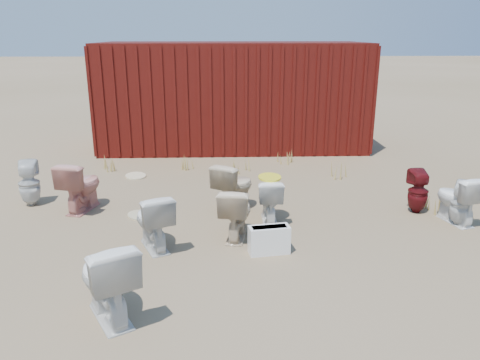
{
  "coord_description": "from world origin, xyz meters",
  "views": [
    {
      "loc": [
        -0.23,
        -5.91,
        2.61
      ],
      "look_at": [
        0.0,
        0.6,
        0.55
      ],
      "focal_mm": 35.0,
      "sensor_mm": 36.0,
      "label": 1
    }
  ],
  "objects_px": {
    "toilet_front_a": "(107,279)",
    "toilet_back_e": "(461,204)",
    "toilet_back_beige_left": "(236,212)",
    "toilet_back_beige_right": "(234,186)",
    "toilet_back_yellowlid": "(269,199)",
    "toilet_front_pink": "(81,186)",
    "toilet_back_a": "(29,183)",
    "loose_tank": "(269,240)",
    "shipping_container": "(233,95)",
    "toilet_front_e": "(457,199)",
    "toilet_front_maroon": "(418,191)",
    "toilet_front_c": "(153,221)"
  },
  "relations": [
    {
      "from": "toilet_front_a",
      "to": "toilet_back_e",
      "type": "height_order",
      "value": "toilet_front_a"
    },
    {
      "from": "toilet_back_beige_left",
      "to": "toilet_back_beige_right",
      "type": "distance_m",
      "value": 1.02
    },
    {
      "from": "toilet_back_beige_left",
      "to": "toilet_back_yellowlid",
      "type": "bearing_deg",
      "value": -120.55
    },
    {
      "from": "toilet_front_pink",
      "to": "toilet_back_a",
      "type": "bearing_deg",
      "value": -0.24
    },
    {
      "from": "toilet_back_yellowlid",
      "to": "toilet_back_e",
      "type": "distance_m",
      "value": 2.69
    },
    {
      "from": "toilet_back_beige_left",
      "to": "loose_tank",
      "type": "xyz_separation_m",
      "value": [
        0.4,
        -0.48,
        -0.18
      ]
    },
    {
      "from": "shipping_container",
      "to": "toilet_front_a",
      "type": "distance_m",
      "value": 7.36
    },
    {
      "from": "shipping_container",
      "to": "toilet_back_a",
      "type": "xyz_separation_m",
      "value": [
        -3.28,
        -4.05,
        -0.84
      ]
    },
    {
      "from": "toilet_front_pink",
      "to": "toilet_front_e",
      "type": "bearing_deg",
      "value": -172.01
    },
    {
      "from": "toilet_back_yellowlid",
      "to": "toilet_front_pink",
      "type": "bearing_deg",
      "value": -10.7
    },
    {
      "from": "toilet_front_e",
      "to": "toilet_back_beige_right",
      "type": "xyz_separation_m",
      "value": [
        -3.16,
        0.6,
        0.02
      ]
    },
    {
      "from": "toilet_front_maroon",
      "to": "shipping_container",
      "type": "bearing_deg",
      "value": -62.01
    },
    {
      "from": "toilet_front_c",
      "to": "loose_tank",
      "type": "height_order",
      "value": "toilet_front_c"
    },
    {
      "from": "toilet_front_maroon",
      "to": "toilet_front_c",
      "type": "bearing_deg",
      "value": 13.68
    },
    {
      "from": "toilet_front_e",
      "to": "toilet_back_yellowlid",
      "type": "relative_size",
      "value": 1.11
    },
    {
      "from": "toilet_front_e",
      "to": "toilet_back_a",
      "type": "relative_size",
      "value": 0.99
    },
    {
      "from": "toilet_front_e",
      "to": "toilet_back_e",
      "type": "relative_size",
      "value": 1.11
    },
    {
      "from": "toilet_back_beige_right",
      "to": "toilet_front_a",
      "type": "bearing_deg",
      "value": 99.74
    },
    {
      "from": "toilet_front_a",
      "to": "toilet_back_e",
      "type": "distance_m",
      "value": 4.9
    },
    {
      "from": "toilet_back_beige_left",
      "to": "toilet_back_e",
      "type": "bearing_deg",
      "value": -164.44
    },
    {
      "from": "toilet_front_c",
      "to": "toilet_back_a",
      "type": "height_order",
      "value": "toilet_front_c"
    },
    {
      "from": "toilet_back_a",
      "to": "toilet_back_yellowlid",
      "type": "relative_size",
      "value": 1.11
    },
    {
      "from": "toilet_back_e",
      "to": "loose_tank",
      "type": "relative_size",
      "value": 1.27
    },
    {
      "from": "toilet_back_beige_left",
      "to": "toilet_back_e",
      "type": "distance_m",
      "value": 3.18
    },
    {
      "from": "toilet_back_beige_left",
      "to": "toilet_front_maroon",
      "type": "bearing_deg",
      "value": -153.41
    },
    {
      "from": "toilet_back_beige_right",
      "to": "loose_tank",
      "type": "distance_m",
      "value": 1.56
    },
    {
      "from": "toilet_front_e",
      "to": "toilet_back_a",
      "type": "height_order",
      "value": "toilet_back_a"
    },
    {
      "from": "toilet_back_beige_right",
      "to": "toilet_back_yellowlid",
      "type": "relative_size",
      "value": 1.18
    },
    {
      "from": "toilet_front_c",
      "to": "toilet_back_yellowlid",
      "type": "xyz_separation_m",
      "value": [
        1.54,
        0.85,
        -0.05
      ]
    },
    {
      "from": "toilet_front_c",
      "to": "toilet_front_maroon",
      "type": "relative_size",
      "value": 1.12
    },
    {
      "from": "toilet_front_c",
      "to": "toilet_back_beige_left",
      "type": "height_order",
      "value": "toilet_front_c"
    },
    {
      "from": "toilet_front_maroon",
      "to": "toilet_back_beige_left",
      "type": "xyz_separation_m",
      "value": [
        -2.76,
        -0.82,
        0.03
      ]
    },
    {
      "from": "toilet_front_pink",
      "to": "toilet_back_beige_right",
      "type": "xyz_separation_m",
      "value": [
        2.33,
        -0.08,
        -0.01
      ]
    },
    {
      "from": "toilet_back_yellowlid",
      "to": "toilet_back_a",
      "type": "bearing_deg",
      "value": -11.85
    },
    {
      "from": "loose_tank",
      "to": "toilet_back_beige_right",
      "type": "bearing_deg",
      "value": 95.66
    },
    {
      "from": "toilet_front_maroon",
      "to": "toilet_back_yellowlid",
      "type": "relative_size",
      "value": 1.03
    },
    {
      "from": "toilet_front_e",
      "to": "toilet_back_beige_left",
      "type": "bearing_deg",
      "value": -6.52
    },
    {
      "from": "toilet_front_a",
      "to": "toilet_back_e",
      "type": "bearing_deg",
      "value": 175.59
    },
    {
      "from": "shipping_container",
      "to": "toilet_front_a",
      "type": "relative_size",
      "value": 7.31
    },
    {
      "from": "toilet_front_pink",
      "to": "toilet_front_e",
      "type": "xyz_separation_m",
      "value": [
        5.49,
        -0.69,
        -0.04
      ]
    },
    {
      "from": "shipping_container",
      "to": "toilet_back_beige_right",
      "type": "distance_m",
      "value": 4.45
    },
    {
      "from": "toilet_back_a",
      "to": "toilet_back_beige_left",
      "type": "relative_size",
      "value": 1.0
    },
    {
      "from": "loose_tank",
      "to": "toilet_front_maroon",
      "type": "bearing_deg",
      "value": 19.7
    },
    {
      "from": "toilet_back_yellowlid",
      "to": "shipping_container",
      "type": "bearing_deg",
      "value": -85.25
    },
    {
      "from": "shipping_container",
      "to": "toilet_front_pink",
      "type": "height_order",
      "value": "shipping_container"
    },
    {
      "from": "toilet_front_a",
      "to": "loose_tank",
      "type": "height_order",
      "value": "toilet_front_a"
    },
    {
      "from": "toilet_back_beige_left",
      "to": "loose_tank",
      "type": "relative_size",
      "value": 1.42
    },
    {
      "from": "toilet_back_beige_left",
      "to": "toilet_front_c",
      "type": "bearing_deg",
      "value": 24.8
    },
    {
      "from": "toilet_back_e",
      "to": "toilet_front_c",
      "type": "bearing_deg",
      "value": 47.89
    },
    {
      "from": "toilet_front_e",
      "to": "toilet_back_a",
      "type": "xyz_separation_m",
      "value": [
        -6.36,
        0.93,
        0.0
      ]
    }
  ]
}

